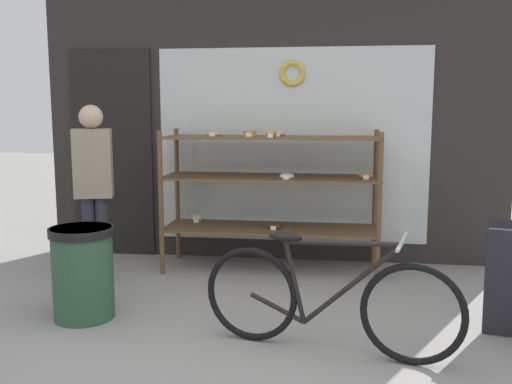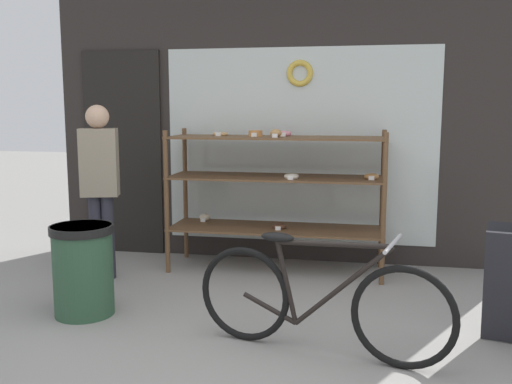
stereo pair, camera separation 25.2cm
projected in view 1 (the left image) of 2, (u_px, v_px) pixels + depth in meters
name	position (u px, v px, depth m)	size (l,w,h in m)	color
ground_plane	(222.00, 377.00, 3.25)	(30.00, 30.00, 0.00)	gray
storefront_facade	(267.00, 98.00, 5.62)	(4.60, 0.13, 3.34)	#2D2826
display_case	(271.00, 183.00, 5.30)	(1.99, 0.60, 1.34)	brown
bicycle	(327.00, 299.00, 3.55)	(1.62, 0.54, 0.76)	black
pedestrian	(94.00, 180.00, 4.94)	(0.36, 0.26, 1.55)	#282833
trash_bin	(83.00, 269.00, 4.12)	(0.46, 0.46, 0.68)	#2D5138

